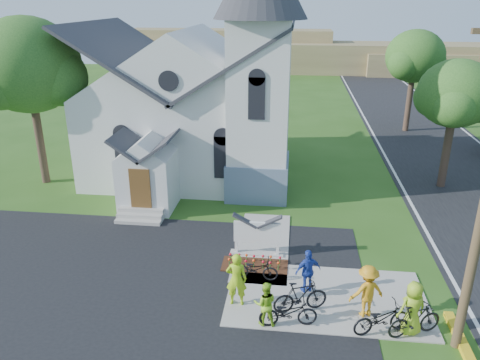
# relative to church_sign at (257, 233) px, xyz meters

# --- Properties ---
(ground) EXTENTS (120.00, 120.00, 0.00)m
(ground) POSITION_rel_church_sign_xyz_m (1.20, -3.20, -1.03)
(ground) COLOR #2C5217
(ground) RESTS_ON ground
(parking_lot) EXTENTS (20.00, 16.00, 0.02)m
(parking_lot) POSITION_rel_church_sign_xyz_m (-5.80, -5.20, -1.02)
(parking_lot) COLOR black
(parking_lot) RESTS_ON ground
(road) EXTENTS (8.00, 90.00, 0.02)m
(road) POSITION_rel_church_sign_xyz_m (11.20, 11.80, -1.02)
(road) COLOR black
(road) RESTS_ON ground
(sidewalk) EXTENTS (7.00, 4.00, 0.05)m
(sidewalk) POSITION_rel_church_sign_xyz_m (2.70, -2.70, -1.00)
(sidewalk) COLOR #ADA69C
(sidewalk) RESTS_ON ground
(church) EXTENTS (12.35, 12.00, 13.00)m
(church) POSITION_rel_church_sign_xyz_m (-4.28, 9.28, 4.22)
(church) COLOR silver
(church) RESTS_ON ground
(church_sign) EXTENTS (2.20, 0.40, 1.70)m
(church_sign) POSITION_rel_church_sign_xyz_m (0.00, 0.00, 0.00)
(church_sign) COLOR #ADA69C
(church_sign) RESTS_ON ground
(flower_bed) EXTENTS (2.60, 1.10, 0.07)m
(flower_bed) POSITION_rel_church_sign_xyz_m (0.00, -0.90, -0.99)
(flower_bed) COLOR #391C0F
(flower_bed) RESTS_ON ground
(tree_lot_corner) EXTENTS (5.60, 5.60, 9.15)m
(tree_lot_corner) POSITION_rel_church_sign_xyz_m (-12.80, 6.80, 5.58)
(tree_lot_corner) COLOR #3A271F
(tree_lot_corner) RESTS_ON ground
(tree_road_near) EXTENTS (4.00, 4.00, 7.05)m
(tree_road_near) POSITION_rel_church_sign_xyz_m (9.70, 8.80, 4.18)
(tree_road_near) COLOR #3A271F
(tree_road_near) RESTS_ON ground
(tree_road_mid) EXTENTS (4.40, 4.40, 7.80)m
(tree_road_mid) POSITION_rel_church_sign_xyz_m (10.20, 20.80, 4.75)
(tree_road_mid) COLOR #3A271F
(tree_road_mid) RESTS_ON ground
(distant_hills) EXTENTS (61.00, 10.00, 5.60)m
(distant_hills) POSITION_rel_church_sign_xyz_m (4.56, 53.13, 1.15)
(distant_hills) COLOR olive
(distant_hills) RESTS_ON ground
(cyclist_0) EXTENTS (0.73, 0.49, 1.95)m
(cyclist_0) POSITION_rel_church_sign_xyz_m (-0.41, -3.44, 0.00)
(cyclist_0) COLOR #9CCD18
(cyclist_0) RESTS_ON sidewalk
(bike_0) EXTENTS (1.71, 0.66, 0.88)m
(bike_0) POSITION_rel_church_sign_xyz_m (0.11, -1.86, -0.53)
(bike_0) COLOR black
(bike_0) RESTS_ON sidewalk
(cyclist_1) EXTENTS (0.78, 0.63, 1.53)m
(cyclist_1) POSITION_rel_church_sign_xyz_m (0.63, -4.40, -0.21)
(cyclist_1) COLOR #99D327
(cyclist_1) RESTS_ON sidewalk
(bike_1) EXTENTS (1.98, 1.17, 1.15)m
(bike_1) POSITION_rel_church_sign_xyz_m (1.76, -3.60, -0.40)
(bike_1) COLOR black
(bike_1) RESTS_ON sidewalk
(cyclist_2) EXTENTS (1.05, 0.77, 1.66)m
(cyclist_2) POSITION_rel_church_sign_xyz_m (2.02, -2.40, -0.15)
(cyclist_2) COLOR #213CA6
(cyclist_2) RESTS_ON sidewalk
(bike_2) EXTENTS (1.97, 0.96, 0.99)m
(bike_2) POSITION_rel_church_sign_xyz_m (1.37, -4.40, -0.48)
(bike_2) COLOR black
(bike_2) RESTS_ON sidewalk
(cyclist_3) EXTENTS (1.36, 1.06, 1.85)m
(cyclist_3) POSITION_rel_church_sign_xyz_m (3.91, -3.55, -0.05)
(cyclist_3) COLOR orange
(cyclist_3) RESTS_ON sidewalk
(bike_3) EXTENTS (1.91, 1.20, 1.11)m
(bike_3) POSITION_rel_church_sign_xyz_m (5.29, -4.40, -0.42)
(bike_3) COLOR black
(bike_3) RESTS_ON sidewalk
(cyclist_4) EXTENTS (1.03, 0.84, 1.83)m
(cyclist_4) POSITION_rel_church_sign_xyz_m (5.19, -4.30, -0.06)
(cyclist_4) COLOR #94BB23
(cyclist_4) RESTS_ON sidewalk
(bike_4) EXTENTS (2.04, 1.34, 1.01)m
(bike_4) POSITION_rel_church_sign_xyz_m (4.29, -4.37, -0.47)
(bike_4) COLOR black
(bike_4) RESTS_ON sidewalk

